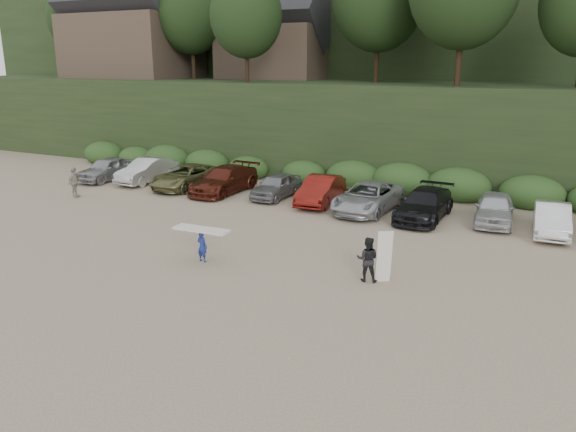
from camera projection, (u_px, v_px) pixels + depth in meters
The scene contains 6 objects.
ground at pixel (266, 272), 20.47m from camera, with size 120.00×120.00×0.00m, color tan.
hillside_backdrop at pixel (460, 15), 48.57m from camera, with size 90.00×41.50×28.00m.
parked_cars at pixel (397, 200), 27.99m from camera, with size 39.60×5.87×1.64m.
distant_walker at pixel (74, 182), 31.33m from camera, with size 1.01×0.42×1.73m, color #A09887.
child_surfer at pixel (202, 239), 21.30m from camera, with size 2.24×0.71×1.33m.
adult_surfer at pixel (369, 259), 19.44m from camera, with size 1.28×0.75×1.88m.
Camera 1 is at (9.22, -16.82, 7.48)m, focal length 35.00 mm.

